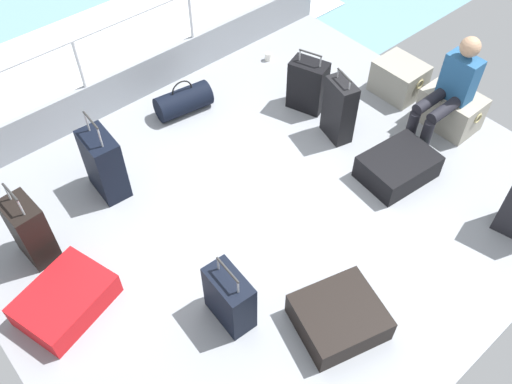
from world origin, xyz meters
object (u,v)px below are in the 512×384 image
cargo_crate_0 (399,78)px  duffel_bag (183,101)px  suitcase_6 (104,164)px  passenger_seated (450,88)px  cargo_crate_1 (451,109)px  suitcase_4 (230,298)px  suitcase_0 (398,167)px  suitcase_8 (30,231)px  suitcase_1 (308,85)px  suitcase_3 (339,317)px  suitcase_5 (65,300)px  paper_cup (268,56)px  suitcase_7 (339,110)px

cargo_crate_0 → duffel_bag: bearing=-123.1°
suitcase_6 → passenger_seated: bearing=62.8°
passenger_seated → duffel_bag: size_ratio=1.69×
cargo_crate_1 → suitcase_4: bearing=-85.6°
suitcase_0 → passenger_seated: bearing=99.3°
suitcase_8 → cargo_crate_0: bearing=81.5°
suitcase_0 → suitcase_6: (-1.72, -2.23, 0.21)m
suitcase_4 → suitcase_8: size_ratio=0.81×
suitcase_0 → suitcase_1: (-1.35, 0.08, 0.16)m
passenger_seated → suitcase_6: 3.47m
passenger_seated → suitcase_3: 2.66m
cargo_crate_1 → suitcase_4: size_ratio=0.96×
suitcase_3 → suitcase_6: size_ratio=0.88×
suitcase_0 → suitcase_3: suitcase_0 is taller
suitcase_6 → suitcase_5: bearing=-46.3°
passenger_seated → paper_cup: size_ratio=10.97×
cargo_crate_0 → duffel_bag: 2.44m
suitcase_3 → duffel_bag: size_ratio=1.21×
cargo_crate_1 → suitcase_5: (-0.68, -4.20, -0.09)m
suitcase_3 → duffel_bag: bearing=168.1°
duffel_bag → suitcase_1: bearing=52.6°
suitcase_4 → suitcase_7: (-0.92, 2.20, 0.08)m
suitcase_6 → suitcase_8: suitcase_6 is taller
cargo_crate_1 → suitcase_4: 3.25m
cargo_crate_0 → cargo_crate_1: (0.71, -0.01, 0.01)m
suitcase_7 → suitcase_4: bearing=-67.3°
suitcase_6 → suitcase_8: 0.90m
cargo_crate_1 → suitcase_8: (-1.33, -4.13, 0.12)m
suitcase_4 → suitcase_6: size_ratio=0.75×
suitcase_1 → suitcase_8: size_ratio=0.86×
passenger_seated → suitcase_5: 4.10m
suitcase_0 → paper_cup: 2.31m
passenger_seated → suitcase_6: bearing=-117.2°
suitcase_5 → duffel_bag: bearing=122.2°
suitcase_1 → duffel_bag: size_ratio=1.10×
suitcase_4 → suitcase_6: bearing=-179.5°
cargo_crate_1 → suitcase_6: 3.63m
cargo_crate_1 → suitcase_0: size_ratio=0.85×
suitcase_1 → suitcase_5: (0.54, -3.25, -0.18)m
cargo_crate_1 → suitcase_6: (-1.58, -3.26, 0.14)m
suitcase_5 → suitcase_4: bearing=46.0°
suitcase_1 → suitcase_6: size_ratio=0.80×
passenger_seated → cargo_crate_1: bearing=90.0°
cargo_crate_1 → paper_cup: size_ratio=6.43×
cargo_crate_1 → suitcase_6: size_ratio=0.72×
suitcase_3 → paper_cup: bearing=147.0°
cargo_crate_0 → suitcase_6: bearing=-104.9°
cargo_crate_1 → passenger_seated: 0.42m
suitcase_8 → suitcase_4: bearing=29.2°
suitcase_3 → suitcase_8: 2.66m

